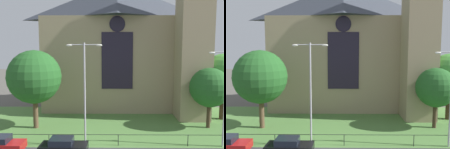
# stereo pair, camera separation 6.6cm
# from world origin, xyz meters

# --- Properties ---
(ground) EXTENTS (160.00, 160.00, 0.00)m
(ground) POSITION_xyz_m (0.00, 10.00, 0.00)
(ground) COLOR #56544C
(grass_verge) EXTENTS (120.00, 20.00, 0.01)m
(grass_verge) POSITION_xyz_m (0.00, 8.00, 0.00)
(grass_verge) COLOR #517F3D
(grass_verge) RESTS_ON ground
(church_building) EXTENTS (23.20, 16.20, 26.00)m
(church_building) POSITION_xyz_m (1.88, 19.31, 10.27)
(church_building) COLOR tan
(church_building) RESTS_ON ground
(iron_railing) EXTENTS (27.03, 0.07, 1.13)m
(iron_railing) POSITION_xyz_m (1.11, 2.50, 0.96)
(iron_railing) COLOR black
(iron_railing) RESTS_ON ground
(tree_right_near) EXTENTS (4.65, 4.65, 7.18)m
(tree_right_near) POSITION_xyz_m (11.94, 8.04, 4.83)
(tree_right_near) COLOR #423021
(tree_right_near) RESTS_ON ground
(tree_left_near) EXTENTS (6.24, 6.24, 9.25)m
(tree_left_near) POSITION_xyz_m (-8.62, 7.74, 6.10)
(tree_left_near) COLOR brown
(tree_left_near) RESTS_ON ground
(tree_right_far) EXTENTS (5.72, 5.72, 8.79)m
(tree_right_far) POSITION_xyz_m (15.20, 11.57, 5.87)
(tree_right_far) COLOR #423021
(tree_right_far) RESTS_ON ground
(streetlamp_near) EXTENTS (3.37, 0.26, 9.95)m
(streetlamp_near) POSITION_xyz_m (-2.07, 2.40, 6.17)
(streetlamp_near) COLOR #B2B2B7
(streetlamp_near) RESTS_ON ground
(parked_car_red) EXTENTS (4.20, 2.03, 1.51)m
(parked_car_red) POSITION_xyz_m (-9.66, 0.92, 0.74)
(parked_car_red) COLOR #B21919
(parked_car_red) RESTS_ON ground
(parked_car_black) EXTENTS (4.23, 2.08, 1.51)m
(parked_car_black) POSITION_xyz_m (-3.80, 0.50, 0.74)
(parked_car_black) COLOR black
(parked_car_black) RESTS_ON ground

